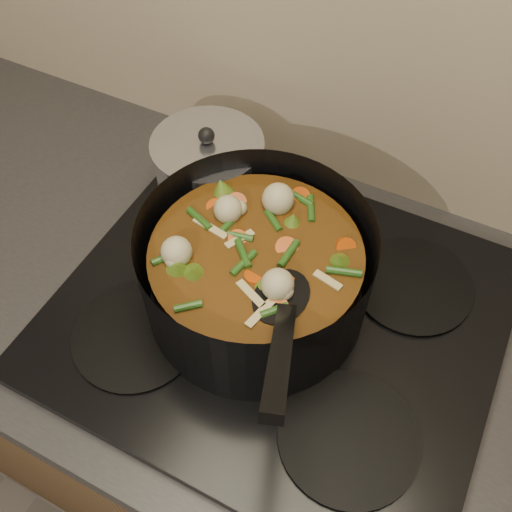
% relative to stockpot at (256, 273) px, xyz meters
% --- Properties ---
extents(counter, '(2.64, 0.64, 0.91)m').
position_rel_stockpot_xyz_m(counter, '(0.04, 0.00, -0.55)').
color(counter, brown).
rests_on(counter, ground).
extents(stovetop, '(0.62, 0.54, 0.03)m').
position_rel_stockpot_xyz_m(stovetop, '(0.04, 0.00, -0.08)').
color(stovetop, black).
rests_on(stovetop, counter).
extents(stockpot, '(0.35, 0.42, 0.23)m').
position_rel_stockpot_xyz_m(stockpot, '(0.00, 0.00, 0.00)').
color(stockpot, black).
rests_on(stockpot, stovetop).
extents(saucepan, '(0.18, 0.18, 0.15)m').
position_rel_stockpot_xyz_m(saucepan, '(-0.16, 0.16, -0.01)').
color(saucepan, silver).
rests_on(saucepan, stovetop).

